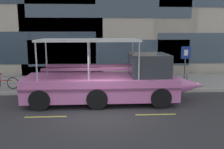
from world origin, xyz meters
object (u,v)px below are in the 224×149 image
duck_tour_boat (111,82)px  pedestrian_near_bow (161,70)px  parking_sign (185,59)px  leaned_bicycle (4,83)px

duck_tour_boat → pedestrian_near_bow: 4.34m
duck_tour_boat → pedestrian_near_bow: (3.32, 2.80, 0.09)m
parking_sign → pedestrian_near_bow: bearing=172.2°
duck_tour_boat → pedestrian_near_bow: size_ratio=5.85×
leaned_bicycle → duck_tour_boat: (6.31, -2.43, 0.51)m
parking_sign → duck_tour_boat: bearing=-151.3°
duck_tour_boat → pedestrian_near_bow: bearing=40.2°
leaned_bicycle → pedestrian_near_bow: (9.62, 0.37, 0.60)m
parking_sign → leaned_bicycle: 11.14m
parking_sign → duck_tour_boat: size_ratio=0.26×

